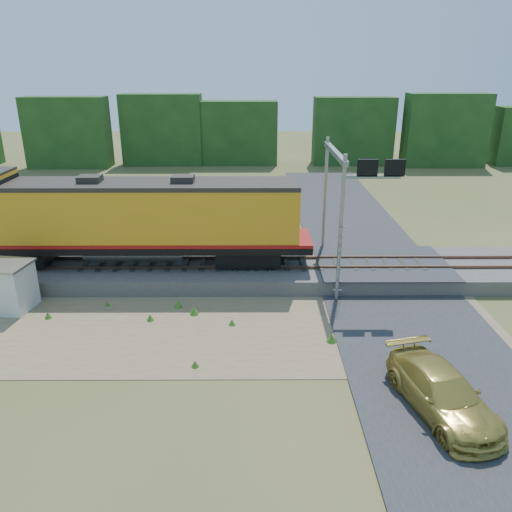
{
  "coord_description": "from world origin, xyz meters",
  "views": [
    {
      "loc": [
        0.06,
        -18.98,
        10.84
      ],
      "look_at": [
        0.16,
        3.0,
        2.4
      ],
      "focal_mm": 35.0,
      "sensor_mm": 36.0,
      "label": 1
    }
  ],
  "objects_px": {
    "locomotive": "(125,218)",
    "signal_gantry": "(343,183)",
    "shed": "(10,287)",
    "car": "(442,393)"
  },
  "relations": [
    {
      "from": "shed",
      "to": "locomotive",
      "type": "bearing_deg",
      "value": 46.47
    },
    {
      "from": "locomotive",
      "to": "car",
      "type": "xyz_separation_m",
      "value": [
        12.91,
        -11.27,
        -2.63
      ]
    },
    {
      "from": "locomotive",
      "to": "signal_gantry",
      "type": "bearing_deg",
      "value": -3.43
    },
    {
      "from": "shed",
      "to": "car",
      "type": "relative_size",
      "value": 0.46
    },
    {
      "from": "locomotive",
      "to": "signal_gantry",
      "type": "height_order",
      "value": "signal_gantry"
    },
    {
      "from": "locomotive",
      "to": "shed",
      "type": "relative_size",
      "value": 8.17
    },
    {
      "from": "signal_gantry",
      "to": "car",
      "type": "distance_m",
      "value": 11.7
    },
    {
      "from": "signal_gantry",
      "to": "car",
      "type": "xyz_separation_m",
      "value": [
        1.78,
        -10.6,
        -4.63
      ]
    },
    {
      "from": "locomotive",
      "to": "shed",
      "type": "distance_m",
      "value": 6.38
    },
    {
      "from": "locomotive",
      "to": "signal_gantry",
      "type": "xyz_separation_m",
      "value": [
        11.13,
        -0.67,
        2.0
      ]
    }
  ]
}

